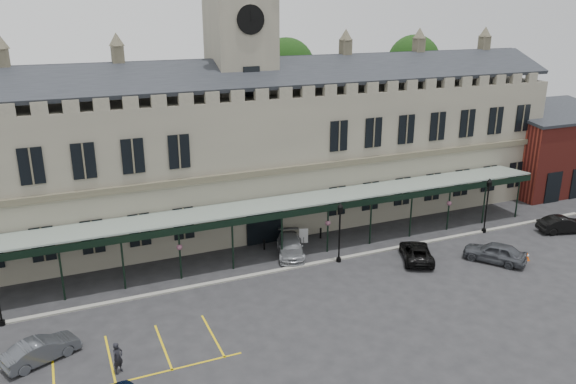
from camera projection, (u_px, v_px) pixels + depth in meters
name	position (u px, v px, depth m)	size (l,w,h in m)	color
ground	(323.00, 302.00, 37.87)	(140.00, 140.00, 0.00)	black
station_building	(244.00, 155.00, 49.71)	(60.00, 10.36, 17.30)	slate
clock_tower	(241.00, 79.00, 47.71)	(5.60, 5.60, 24.80)	slate
canopy	(281.00, 230.00, 43.62)	(50.00, 4.10, 4.30)	#8C9E93
brick_annex	(551.00, 151.00, 60.68)	(12.40, 8.36, 9.23)	maroon
kerb	(291.00, 268.00, 42.65)	(60.00, 0.40, 0.12)	gray
parking_markings	(111.00, 364.00, 31.29)	(16.00, 6.00, 0.01)	gold
tree_behind_mid	(286.00, 69.00, 58.67)	(6.00, 6.00, 16.00)	#332314
tree_behind_right	(413.00, 63.00, 64.69)	(6.00, 6.00, 16.00)	#332314
lamp_post_mid	(340.00, 227.00, 42.95)	(0.46, 0.46, 4.87)	black
lamp_post_right	(487.00, 201.00, 48.64)	(0.47, 0.47, 5.01)	black
traffic_cone	(527.00, 256.00, 44.01)	(0.41, 0.41, 0.66)	#E44E07
sign_board	(304.00, 236.00, 47.16)	(0.73, 0.27, 1.29)	black
bollard_left	(264.00, 245.00, 45.93)	(0.15, 0.15, 0.86)	black
bollard_right	(321.00, 233.00, 48.19)	(0.16, 0.16, 0.92)	black
car_left_b	(41.00, 350.00, 31.36)	(1.45, 4.16, 1.37)	#3E4146
car_taxi	(290.00, 247.00, 44.84)	(2.01, 4.95, 1.44)	gray
car_van	(416.00, 252.00, 43.98)	(2.18, 4.72, 1.31)	black
car_right_a	(495.00, 252.00, 43.60)	(1.89, 4.69, 1.60)	#3E4146
car_right_b	(563.00, 225.00, 49.38)	(1.53, 4.39, 1.44)	black
person_a	(118.00, 358.00, 30.27)	(0.66, 0.44, 1.82)	black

